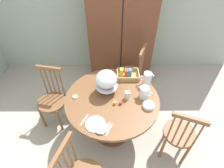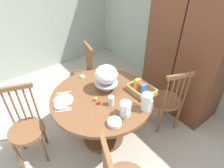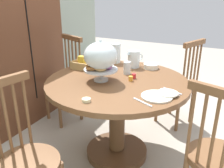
{
  "view_description": "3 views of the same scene",
  "coord_description": "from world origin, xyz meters",
  "px_view_note": "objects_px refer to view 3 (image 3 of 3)",
  "views": [
    {
      "loc": [
        -0.13,
        -1.4,
        2.4
      ],
      "look_at": [
        -0.11,
        0.28,
        0.84
      ],
      "focal_mm": 28.5,
      "sensor_mm": 36.0,
      "label": 1
    },
    {
      "loc": [
        1.28,
        -0.78,
        2.12
      ],
      "look_at": [
        -0.11,
        0.28,
        0.84
      ],
      "focal_mm": 29.65,
      "sensor_mm": 36.0,
      "label": 2
    },
    {
      "loc": [
        -1.83,
        -0.67,
        1.44
      ],
      "look_at": [
        -0.21,
        0.13,
        0.74
      ],
      "focal_mm": 38.78,
      "sensor_mm": 36.0,
      "label": 3
    }
  ],
  "objects_px": {
    "wooden_armoire": "(10,35)",
    "orange_juice_pitcher": "(115,54)",
    "windsor_chair_by_cabinet": "(25,163)",
    "windsor_chair_facing_door": "(217,160)",
    "windsor_chair_near_window": "(64,83)",
    "drinking_glass": "(127,68)",
    "dining_table": "(117,103)",
    "milk_pitcher": "(134,60)",
    "windsor_chair_far_side": "(178,86)",
    "cereal_bowl": "(151,66)",
    "pastry_stand_with_dome": "(100,58)",
    "china_plate_large": "(157,96)",
    "china_plate_small": "(168,93)",
    "cereal_basket": "(88,63)",
    "butter_dish": "(86,100)"
  },
  "relations": [
    {
      "from": "pastry_stand_with_dome",
      "to": "china_plate_small",
      "type": "distance_m",
      "value": 0.6
    },
    {
      "from": "orange_juice_pitcher",
      "to": "butter_dish",
      "type": "relative_size",
      "value": 3.27
    },
    {
      "from": "wooden_armoire",
      "to": "orange_juice_pitcher",
      "type": "height_order",
      "value": "wooden_armoire"
    },
    {
      "from": "drinking_glass",
      "to": "china_plate_large",
      "type": "bearing_deg",
      "value": -134.14
    },
    {
      "from": "windsor_chair_near_window",
      "to": "windsor_chair_by_cabinet",
      "type": "relative_size",
      "value": 1.0
    },
    {
      "from": "orange_juice_pitcher",
      "to": "cereal_bowl",
      "type": "height_order",
      "value": "orange_juice_pitcher"
    },
    {
      "from": "windsor_chair_near_window",
      "to": "china_plate_large",
      "type": "relative_size",
      "value": 4.43
    },
    {
      "from": "orange_juice_pitcher",
      "to": "milk_pitcher",
      "type": "xyz_separation_m",
      "value": [
        -0.07,
        -0.23,
        -0.02
      ]
    },
    {
      "from": "milk_pitcher",
      "to": "windsor_chair_facing_door",
      "type": "bearing_deg",
      "value": -129.91
    },
    {
      "from": "dining_table",
      "to": "windsor_chair_near_window",
      "type": "xyz_separation_m",
      "value": [
        0.34,
        0.83,
        -0.07
      ]
    },
    {
      "from": "windsor_chair_far_side",
      "to": "cereal_basket",
      "type": "distance_m",
      "value": 1.03
    },
    {
      "from": "windsor_chair_near_window",
      "to": "wooden_armoire",
      "type": "bearing_deg",
      "value": 108.33
    },
    {
      "from": "windsor_chair_facing_door",
      "to": "drinking_glass",
      "type": "bearing_deg",
      "value": 58.92
    },
    {
      "from": "dining_table",
      "to": "wooden_armoire",
      "type": "bearing_deg",
      "value": 83.19
    },
    {
      "from": "windsor_chair_far_side",
      "to": "drinking_glass",
      "type": "distance_m",
      "value": 0.8
    },
    {
      "from": "orange_juice_pitcher",
      "to": "china_plate_small",
      "type": "bearing_deg",
      "value": -130.04
    },
    {
      "from": "windsor_chair_facing_door",
      "to": "pastry_stand_with_dome",
      "type": "relative_size",
      "value": 2.83
    },
    {
      "from": "pastry_stand_with_dome",
      "to": "drinking_glass",
      "type": "bearing_deg",
      "value": -25.42
    },
    {
      "from": "windsor_chair_by_cabinet",
      "to": "china_plate_large",
      "type": "bearing_deg",
      "value": -41.63
    },
    {
      "from": "windsor_chair_far_side",
      "to": "pastry_stand_with_dome",
      "type": "height_order",
      "value": "pastry_stand_with_dome"
    },
    {
      "from": "dining_table",
      "to": "milk_pitcher",
      "type": "bearing_deg",
      "value": 2.17
    },
    {
      "from": "windsor_chair_near_window",
      "to": "cereal_bowl",
      "type": "bearing_deg",
      "value": -84.7
    },
    {
      "from": "dining_table",
      "to": "orange_juice_pitcher",
      "type": "bearing_deg",
      "value": 27.82
    },
    {
      "from": "pastry_stand_with_dome",
      "to": "china_plate_small",
      "type": "xyz_separation_m",
      "value": [
        -0.05,
        -0.57,
        -0.18
      ]
    },
    {
      "from": "dining_table",
      "to": "pastry_stand_with_dome",
      "type": "height_order",
      "value": "pastry_stand_with_dome"
    },
    {
      "from": "china_plate_large",
      "to": "cereal_bowl",
      "type": "bearing_deg",
      "value": 21.34
    },
    {
      "from": "dining_table",
      "to": "windsor_chair_by_cabinet",
      "type": "relative_size",
      "value": 1.22
    },
    {
      "from": "windsor_chair_far_side",
      "to": "milk_pitcher",
      "type": "height_order",
      "value": "windsor_chair_far_side"
    },
    {
      "from": "dining_table",
      "to": "windsor_chair_facing_door",
      "type": "distance_m",
      "value": 0.9
    },
    {
      "from": "butter_dish",
      "to": "milk_pitcher",
      "type": "bearing_deg",
      "value": 0.36
    },
    {
      "from": "wooden_armoire",
      "to": "pastry_stand_with_dome",
      "type": "bearing_deg",
      "value": -100.54
    },
    {
      "from": "milk_pitcher",
      "to": "dining_table",
      "type": "bearing_deg",
      "value": -177.83
    },
    {
      "from": "windsor_chair_by_cabinet",
      "to": "windsor_chair_near_window",
      "type": "bearing_deg",
      "value": 26.83
    },
    {
      "from": "pastry_stand_with_dome",
      "to": "milk_pitcher",
      "type": "xyz_separation_m",
      "value": [
        0.47,
        -0.1,
        -0.12
      ]
    },
    {
      "from": "pastry_stand_with_dome",
      "to": "drinking_glass",
      "type": "distance_m",
      "value": 0.32
    },
    {
      "from": "orange_juice_pitcher",
      "to": "cereal_bowl",
      "type": "relative_size",
      "value": 1.4
    },
    {
      "from": "windsor_chair_facing_door",
      "to": "china_plate_large",
      "type": "bearing_deg",
      "value": 74.23
    },
    {
      "from": "windsor_chair_facing_door",
      "to": "pastry_stand_with_dome",
      "type": "bearing_deg",
      "value": 75.68
    },
    {
      "from": "windsor_chair_near_window",
      "to": "cereal_bowl",
      "type": "distance_m",
      "value": 1.03
    },
    {
      "from": "pastry_stand_with_dome",
      "to": "milk_pitcher",
      "type": "distance_m",
      "value": 0.5
    },
    {
      "from": "pastry_stand_with_dome",
      "to": "china_plate_small",
      "type": "relative_size",
      "value": 2.29
    },
    {
      "from": "windsor_chair_by_cabinet",
      "to": "windsor_chair_facing_door",
      "type": "height_order",
      "value": "same"
    },
    {
      "from": "windsor_chair_far_side",
      "to": "cereal_bowl",
      "type": "xyz_separation_m",
      "value": [
        -0.39,
        0.2,
        0.31
      ]
    },
    {
      "from": "windsor_chair_far_side",
      "to": "orange_juice_pitcher",
      "type": "height_order",
      "value": "windsor_chair_far_side"
    },
    {
      "from": "wooden_armoire",
      "to": "windsor_chair_facing_door",
      "type": "xyz_separation_m",
      "value": [
        -0.48,
        -2.21,
        -0.53
      ]
    },
    {
      "from": "pastry_stand_with_dome",
      "to": "dining_table",
      "type": "bearing_deg",
      "value": -59.42
    },
    {
      "from": "windsor_chair_facing_door",
      "to": "windsor_chair_far_side",
      "type": "bearing_deg",
      "value": 23.12
    },
    {
      "from": "windsor_chair_facing_door",
      "to": "windsor_chair_far_side",
      "type": "distance_m",
      "value": 1.24
    },
    {
      "from": "china_plate_small",
      "to": "butter_dish",
      "type": "xyz_separation_m",
      "value": [
        -0.35,
        0.46,
        -0.01
      ]
    },
    {
      "from": "milk_pitcher",
      "to": "china_plate_large",
      "type": "distance_m",
      "value": 0.72
    }
  ]
}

